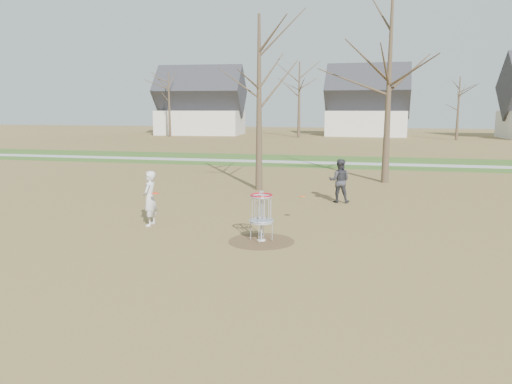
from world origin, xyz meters
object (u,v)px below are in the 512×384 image
player_standing (150,199)px  disc_golf_basket (261,209)px  player_throwing (339,181)px  disc_grounded (262,240)px

player_standing → disc_golf_basket: size_ratio=1.25×
player_standing → player_throwing: bearing=129.7°
player_throwing → disc_golf_basket: 6.47m
player_throwing → disc_grounded: size_ratio=7.61×
disc_golf_basket → player_throwing: bearing=75.0°
player_standing → player_throwing: 7.51m
player_standing → disc_golf_basket: (3.75, -1.05, 0.07)m
player_standing → disc_grounded: player_standing is taller
player_standing → player_throwing: size_ratio=1.01×
disc_grounded → disc_golf_basket: size_ratio=0.16×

